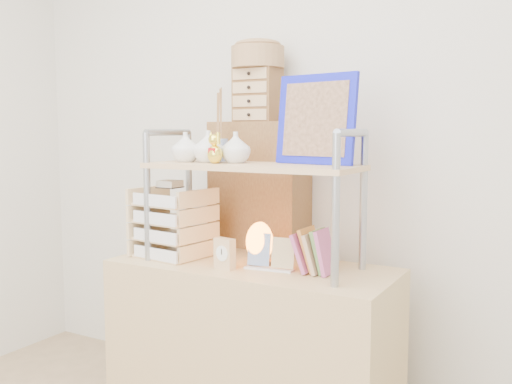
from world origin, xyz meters
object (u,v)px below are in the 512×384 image
cabinet (260,260)px  salt_lamp (260,243)px  letter_tray (171,226)px  desk (252,351)px

cabinet → salt_lamp: 0.45m
letter_tray → salt_lamp: (0.42, 0.04, -0.04)m
desk → salt_lamp: salt_lamp is taller
cabinet → salt_lamp: (0.20, -0.37, 0.17)m
desk → cabinet: (-0.17, 0.37, 0.30)m
desk → salt_lamp: size_ratio=6.55×
desk → letter_tray: (-0.39, -0.04, 0.51)m
letter_tray → salt_lamp: 0.43m
desk → letter_tray: size_ratio=3.53×
cabinet → letter_tray: bearing=-119.8°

